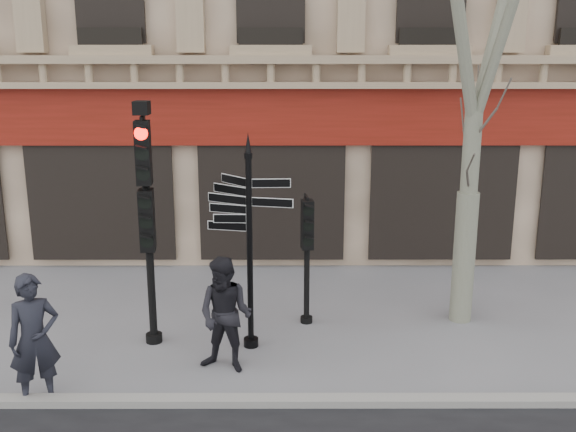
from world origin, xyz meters
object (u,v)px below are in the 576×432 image
Objects in this scene: traffic_signal_main at (146,195)px; pedestrian_b at (226,315)px; pedestrian_a at (34,340)px; traffic_signal_secondary at (307,238)px; fingerpost at (249,206)px.

traffic_signal_main reaches higher than pedestrian_b.
pedestrian_b is at bearing -7.32° from pedestrian_a.
traffic_signal_secondary is at bearing 11.39° from traffic_signal_main.
fingerpost is 0.88× the size of traffic_signal_main.
pedestrian_a is (-3.99, -2.88, -0.69)m from traffic_signal_secondary.
traffic_signal_main is 3.03m from traffic_signal_secondary.
traffic_signal_secondary is at bearing 7.96° from pedestrian_a.
fingerpost is at bearing -140.78° from traffic_signal_secondary.
fingerpost is 1.74m from traffic_signal_main.
fingerpost is 1.56× the size of traffic_signal_secondary.
pedestrian_b is at bearing -89.56° from fingerpost.
traffic_signal_secondary is 4.97m from pedestrian_a.
pedestrian_a reaches higher than pedestrian_b.
traffic_signal_secondary is 1.27× the size of pedestrian_b.
pedestrian_a is at bearing -150.82° from traffic_signal_secondary.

